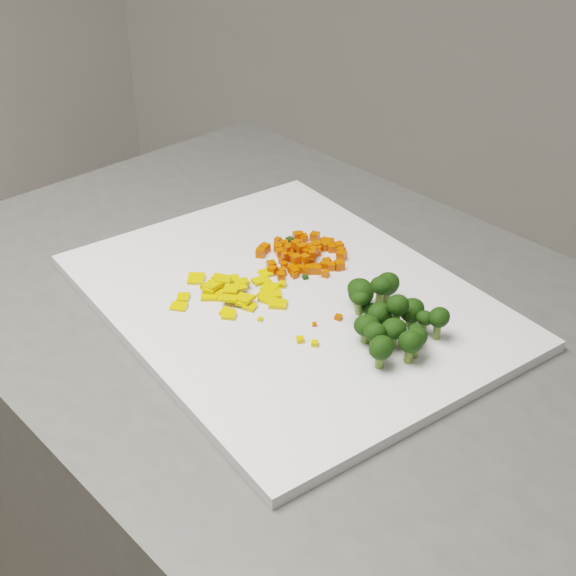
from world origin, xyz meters
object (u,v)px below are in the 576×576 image
at_px(cutting_board, 288,300).
at_px(carrot_pile, 302,250).
at_px(pepper_pile, 231,289).
at_px(counter_block, 289,553).
at_px(broccoli_pile, 379,308).

distance_m(cutting_board, carrot_pile, 0.08).
bearing_deg(pepper_pile, cutting_board, 27.40).
height_order(cutting_board, carrot_pile, carrot_pile).
xyz_separation_m(counter_block, carrot_pile, (-0.02, 0.07, 0.48)).
bearing_deg(counter_block, carrot_pile, 104.67).
bearing_deg(pepper_pile, broccoli_pile, 3.66).
bearing_deg(counter_block, cutting_board, -75.34).
height_order(counter_block, carrot_pile, carrot_pile).
height_order(counter_block, cutting_board, cutting_board).
distance_m(counter_block, cutting_board, 0.46).
xyz_separation_m(counter_block, cutting_board, (0.00, -0.01, 0.46)).
xyz_separation_m(counter_block, pepper_pile, (-0.06, -0.04, 0.47)).
xyz_separation_m(carrot_pile, pepper_pile, (-0.04, -0.11, -0.01)).
relative_size(counter_block, cutting_board, 1.93).
bearing_deg(broccoli_pile, pepper_pile, -176.34).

